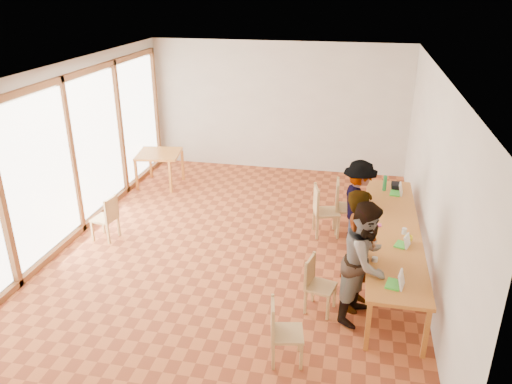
% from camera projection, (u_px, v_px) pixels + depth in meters
% --- Properties ---
extents(ground, '(8.00, 8.00, 0.00)m').
position_uv_depth(ground, '(239.00, 246.00, 8.61)').
color(ground, '#B0562A').
rests_on(ground, ground).
extents(wall_back, '(6.00, 0.10, 3.00)m').
position_uv_depth(wall_back, '(278.00, 107.00, 11.63)').
color(wall_back, beige).
rests_on(wall_back, ground).
extents(wall_front, '(6.00, 0.10, 3.00)m').
position_uv_depth(wall_front, '(131.00, 315.00, 4.42)').
color(wall_front, beige).
rests_on(wall_front, ground).
extents(wall_right, '(0.10, 8.00, 3.00)m').
position_uv_depth(wall_right, '(432.00, 178.00, 7.46)').
color(wall_right, beige).
rests_on(wall_right, ground).
extents(window_wall, '(0.10, 8.00, 3.00)m').
position_uv_depth(window_wall, '(71.00, 153.00, 8.58)').
color(window_wall, white).
rests_on(window_wall, ground).
extents(ceiling, '(6.00, 8.00, 0.04)m').
position_uv_depth(ceiling, '(236.00, 69.00, 7.43)').
color(ceiling, white).
rests_on(ceiling, wall_back).
extents(communal_table, '(0.80, 4.00, 0.75)m').
position_uv_depth(communal_table, '(393.00, 231.00, 7.61)').
color(communal_table, '#C7722C').
rests_on(communal_table, ground).
extents(side_table, '(0.90, 0.90, 0.75)m').
position_uv_depth(side_table, '(159.00, 156.00, 10.94)').
color(side_table, '#C7722C').
rests_on(side_table, ground).
extents(chair_near, '(0.45, 0.45, 0.44)m').
position_uv_depth(chair_near, '(280.00, 326.00, 5.84)').
color(chair_near, tan).
rests_on(chair_near, ground).
extents(chair_mid, '(0.45, 0.45, 0.42)m').
position_uv_depth(chair_mid, '(315.00, 279.00, 6.79)').
color(chair_mid, tan).
rests_on(chair_mid, ground).
extents(chair_far, '(0.52, 0.52, 0.49)m').
position_uv_depth(chair_far, '(321.00, 206.00, 8.80)').
color(chair_far, tan).
rests_on(chair_far, ground).
extents(chair_empty, '(0.47, 0.47, 0.51)m').
position_uv_depth(chair_empty, '(342.00, 201.00, 8.92)').
color(chair_empty, tan).
rests_on(chair_empty, ground).
extents(chair_spare, '(0.42, 0.42, 0.43)m').
position_uv_depth(chair_spare, '(108.00, 214.00, 8.67)').
color(chair_spare, tan).
rests_on(chair_spare, ground).
extents(person_near, '(0.62, 0.75, 1.75)m').
position_uv_depth(person_near, '(359.00, 251.00, 6.71)').
color(person_near, gray).
rests_on(person_near, ground).
extents(person_mid, '(0.90, 1.00, 1.69)m').
position_uv_depth(person_mid, '(366.00, 262.00, 6.51)').
color(person_mid, gray).
rests_on(person_mid, ground).
extents(person_far, '(0.81, 1.10, 1.53)m').
position_uv_depth(person_far, '(358.00, 204.00, 8.39)').
color(person_far, gray).
rests_on(person_far, ground).
extents(laptop_near, '(0.26, 0.28, 0.20)m').
position_uv_depth(laptop_near, '(397.00, 282.00, 6.14)').
color(laptop_near, '#45D93A').
rests_on(laptop_near, communal_table).
extents(laptop_mid, '(0.25, 0.26, 0.18)m').
position_uv_depth(laptop_mid, '(404.00, 243.00, 7.07)').
color(laptop_mid, '#45D93A').
rests_on(laptop_mid, communal_table).
extents(laptop_far, '(0.24, 0.27, 0.21)m').
position_uv_depth(laptop_far, '(398.00, 191.00, 8.78)').
color(laptop_far, '#45D93A').
rests_on(laptop_far, communal_table).
extents(yellow_mug, '(0.15, 0.15, 0.10)m').
position_uv_depth(yellow_mug, '(408.00, 239.00, 7.18)').
color(yellow_mug, yellow).
rests_on(yellow_mug, communal_table).
extents(green_bottle, '(0.07, 0.07, 0.28)m').
position_uv_depth(green_bottle, '(385.00, 183.00, 8.91)').
color(green_bottle, '#248340').
rests_on(green_bottle, communal_table).
extents(clear_glass, '(0.07, 0.07, 0.09)m').
position_uv_depth(clear_glass, '(404.00, 231.00, 7.42)').
color(clear_glass, silver).
rests_on(clear_glass, communal_table).
extents(condiment_cup, '(0.08, 0.08, 0.06)m').
position_uv_depth(condiment_cup, '(375.00, 259.00, 6.69)').
color(condiment_cup, white).
rests_on(condiment_cup, communal_table).
extents(pink_phone, '(0.05, 0.10, 0.01)m').
position_uv_depth(pink_phone, '(380.00, 225.00, 7.68)').
color(pink_phone, '#C9397C').
rests_on(pink_phone, communal_table).
extents(black_pouch, '(0.16, 0.26, 0.09)m').
position_uv_depth(black_pouch, '(396.00, 186.00, 9.04)').
color(black_pouch, black).
rests_on(black_pouch, communal_table).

